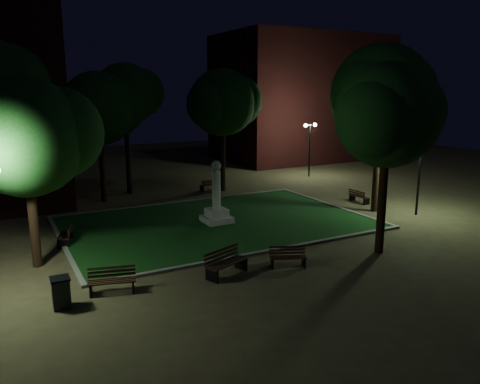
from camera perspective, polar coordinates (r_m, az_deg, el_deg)
The scene contains 20 objects.
ground at distance 22.72m, azimuth -0.68°, elevation -5.07°, with size 80.00×80.00×0.00m, color #4E422A.
lawn at distance 24.43m, azimuth -2.85°, elevation -3.74°, with size 15.00×10.00×0.08m, color #144214.
lawn_kerb at distance 24.42m, azimuth -2.85°, elevation -3.70°, with size 15.40×10.40×0.12m.
monument at distance 24.19m, azimuth -2.88°, elevation -1.65°, with size 1.40×1.40×3.20m.
building_far at distance 48.22m, azimuth 7.45°, elevation 11.27°, with size 16.00×10.00×12.00m, color #491514.
tree_west at distance 19.18m, azimuth -24.39°, elevation 6.10°, with size 5.50×4.49×7.33m.
tree_north_wl at distance 29.68m, azimuth -16.67°, elevation 9.71°, with size 5.44×4.44×7.93m.
tree_north_er at distance 31.61m, azimuth -1.99°, elevation 10.84°, with size 5.46×4.46×8.22m.
tree_east at distance 27.21m, azimuth 17.03°, elevation 11.31°, with size 6.74×5.50×9.32m.
tree_se at distance 19.99m, azimuth 17.79°, elevation 8.88°, with size 5.23×4.27×7.94m.
tree_far_north at distance 31.57m, azimuth -13.67°, elevation 11.43°, with size 4.96×4.05×8.53m.
lamppost_se at distance 27.29m, azimuth 21.13°, elevation 3.52°, with size 1.18×0.28×4.28m.
lamppost_ne at distance 37.59m, azimuth 8.52°, elevation 6.37°, with size 1.18×0.28×4.24m.
bench_near_left at distance 17.67m, azimuth -1.78°, elevation -8.66°, with size 1.90×1.20×0.99m.
bench_near_right at distance 18.60m, azimuth 5.84°, elevation -7.93°, with size 1.52×1.03×0.79m.
bench_west_near at distance 16.81m, azimuth -15.34°, elevation -10.43°, with size 1.68×0.95×0.88m.
bench_left_side at distance 22.51m, azimuth -20.42°, elevation -5.00°, with size 0.88×1.58×0.82m.
bench_right_side at distance 29.67m, azimuth 14.27°, elevation -0.57°, with size 0.52×1.43×0.78m.
bench_far_side at distance 32.21m, azimuth -3.61°, elevation 0.81°, with size 1.49×0.57×0.81m.
trash_bin at distance 16.19m, azimuth -20.99°, elevation -11.35°, with size 0.61×0.61×1.01m.
Camera 1 is at (-10.02, -19.23, 6.78)m, focal length 35.00 mm.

